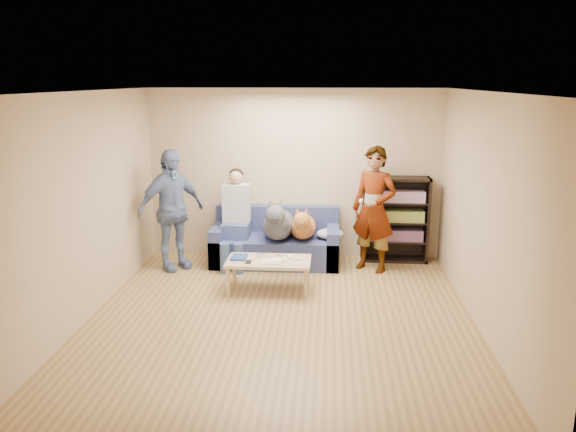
# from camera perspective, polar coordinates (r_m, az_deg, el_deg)

# --- Properties ---
(ground) EXTENTS (5.00, 5.00, 0.00)m
(ground) POSITION_cam_1_polar(r_m,az_deg,el_deg) (6.66, -0.77, -10.46)
(ground) COLOR olive
(ground) RESTS_ON ground
(ceiling) EXTENTS (5.00, 5.00, 0.00)m
(ceiling) POSITION_cam_1_polar(r_m,az_deg,el_deg) (6.07, -0.85, 12.53)
(ceiling) COLOR white
(ceiling) RESTS_ON ground
(wall_back) EXTENTS (4.50, 0.00, 4.50)m
(wall_back) POSITION_cam_1_polar(r_m,az_deg,el_deg) (8.68, 0.63, 4.29)
(wall_back) COLOR tan
(wall_back) RESTS_ON ground
(wall_front) EXTENTS (4.50, 0.00, 4.50)m
(wall_front) POSITION_cam_1_polar(r_m,az_deg,el_deg) (3.86, -4.09, -8.03)
(wall_front) COLOR tan
(wall_front) RESTS_ON ground
(wall_left) EXTENTS (0.00, 5.00, 5.00)m
(wall_left) POSITION_cam_1_polar(r_m,az_deg,el_deg) (6.81, -20.03, 0.79)
(wall_left) COLOR tan
(wall_left) RESTS_ON ground
(wall_right) EXTENTS (0.00, 5.00, 5.00)m
(wall_right) POSITION_cam_1_polar(r_m,az_deg,el_deg) (6.45, 19.54, 0.14)
(wall_right) COLOR tan
(wall_right) RESTS_ON ground
(blanket) EXTENTS (0.41, 0.35, 0.14)m
(blanket) POSITION_cam_1_polar(r_m,az_deg,el_deg) (8.33, 4.29, -1.81)
(blanket) COLOR #A5A5A9
(blanket) RESTS_ON sofa
(person_standing_right) EXTENTS (0.79, 0.71, 1.82)m
(person_standing_right) POSITION_cam_1_polar(r_m,az_deg,el_deg) (8.14, 8.72, 0.67)
(person_standing_right) COLOR gray
(person_standing_right) RESTS_ON ground
(person_standing_left) EXTENTS (1.04, 1.03, 1.77)m
(person_standing_left) POSITION_cam_1_polar(r_m,az_deg,el_deg) (8.28, -11.78, 0.61)
(person_standing_left) COLOR #6D89AE
(person_standing_left) RESTS_ON ground
(held_controller) EXTENTS (0.06, 0.13, 0.03)m
(held_controller) POSITION_cam_1_polar(r_m,az_deg,el_deg) (7.89, 7.42, 1.56)
(held_controller) COLOR white
(held_controller) RESTS_ON person_standing_right
(notebook_blue) EXTENTS (0.20, 0.26, 0.03)m
(notebook_blue) POSITION_cam_1_polar(r_m,az_deg,el_deg) (7.48, -5.00, -4.18)
(notebook_blue) COLOR navy
(notebook_blue) RESTS_ON coffee_table
(papers) EXTENTS (0.26, 0.20, 0.02)m
(papers) POSITION_cam_1_polar(r_m,az_deg,el_deg) (7.28, -1.67, -4.68)
(papers) COLOR silver
(papers) RESTS_ON coffee_table
(magazine) EXTENTS (0.22, 0.17, 0.01)m
(magazine) POSITION_cam_1_polar(r_m,az_deg,el_deg) (7.29, -1.42, -4.53)
(magazine) COLOR beige
(magazine) RESTS_ON coffee_table
(camera_silver) EXTENTS (0.11, 0.06, 0.05)m
(camera_silver) POSITION_cam_1_polar(r_m,az_deg,el_deg) (7.50, -2.80, -3.99)
(camera_silver) COLOR silver
(camera_silver) RESTS_ON coffee_table
(controller_a) EXTENTS (0.04, 0.13, 0.03)m
(controller_a) POSITION_cam_1_polar(r_m,az_deg,el_deg) (7.45, 0.25, -4.18)
(controller_a) COLOR white
(controller_a) RESTS_ON coffee_table
(controller_b) EXTENTS (0.09, 0.06, 0.03)m
(controller_b) POSITION_cam_1_polar(r_m,az_deg,el_deg) (7.37, 0.83, -4.39)
(controller_b) COLOR white
(controller_b) RESTS_ON coffee_table
(headphone_cup_a) EXTENTS (0.07, 0.07, 0.02)m
(headphone_cup_a) POSITION_cam_1_polar(r_m,az_deg,el_deg) (7.34, -0.44, -4.49)
(headphone_cup_a) COLOR white
(headphone_cup_a) RESTS_ON coffee_table
(headphone_cup_b) EXTENTS (0.07, 0.07, 0.02)m
(headphone_cup_b) POSITION_cam_1_polar(r_m,az_deg,el_deg) (7.42, -0.39, -4.30)
(headphone_cup_b) COLOR white
(headphone_cup_b) RESTS_ON coffee_table
(pen_orange) EXTENTS (0.13, 0.06, 0.01)m
(pen_orange) POSITION_cam_1_polar(r_m,az_deg,el_deg) (7.23, -2.27, -4.84)
(pen_orange) COLOR orange
(pen_orange) RESTS_ON coffee_table
(pen_black) EXTENTS (0.13, 0.08, 0.01)m
(pen_black) POSITION_cam_1_polar(r_m,az_deg,el_deg) (7.54, -0.92, -4.05)
(pen_black) COLOR black
(pen_black) RESTS_ON coffee_table
(wallet) EXTENTS (0.07, 0.12, 0.02)m
(wallet) POSITION_cam_1_polar(r_m,az_deg,el_deg) (7.30, -4.04, -4.66)
(wallet) COLOR black
(wallet) RESTS_ON coffee_table
(sofa) EXTENTS (1.90, 0.85, 0.82)m
(sofa) POSITION_cam_1_polar(r_m,az_deg,el_deg) (8.54, -1.23, -2.90)
(sofa) COLOR #515B93
(sofa) RESTS_ON ground
(person_seated) EXTENTS (0.40, 0.73, 1.47)m
(person_seated) POSITION_cam_1_polar(r_m,az_deg,el_deg) (8.36, -5.34, 0.18)
(person_seated) COLOR #3D4E86
(person_seated) RESTS_ON sofa
(dog_gray) EXTENTS (0.47, 1.28, 0.68)m
(dog_gray) POSITION_cam_1_polar(r_m,az_deg,el_deg) (8.24, -1.01, -0.73)
(dog_gray) COLOR #494D53
(dog_gray) RESTS_ON sofa
(dog_tan) EXTENTS (0.38, 1.15, 0.55)m
(dog_tan) POSITION_cam_1_polar(r_m,az_deg,el_deg) (8.27, 1.53, -1.01)
(dog_tan) COLOR #A75433
(dog_tan) RESTS_ON sofa
(coffee_table) EXTENTS (1.10, 0.60, 0.42)m
(coffee_table) POSITION_cam_1_polar(r_m,az_deg,el_deg) (7.40, -1.98, -4.82)
(coffee_table) COLOR tan
(coffee_table) RESTS_ON ground
(bookshelf) EXTENTS (1.00, 0.34, 1.30)m
(bookshelf) POSITION_cam_1_polar(r_m,az_deg,el_deg) (8.68, 10.81, -0.14)
(bookshelf) COLOR black
(bookshelf) RESTS_ON ground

